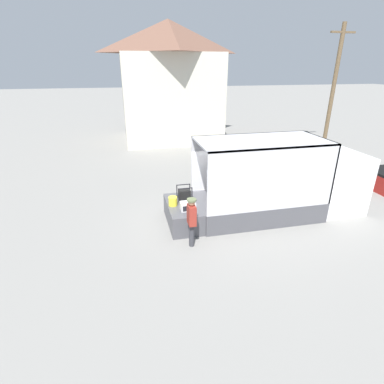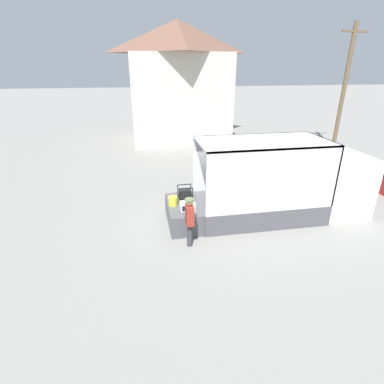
% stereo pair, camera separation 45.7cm
% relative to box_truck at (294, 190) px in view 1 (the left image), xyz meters
% --- Properties ---
extents(ground_plane, '(160.00, 160.00, 0.00)m').
position_rel_box_truck_xyz_m(ground_plane, '(-4.02, -0.00, -0.97)').
color(ground_plane, gray).
extents(box_truck, '(6.77, 2.41, 3.11)m').
position_rel_box_truck_xyz_m(box_truck, '(0.00, 0.00, 0.00)').
color(box_truck, white).
rests_on(box_truck, ground).
extents(tailgate_deck, '(1.19, 2.29, 0.81)m').
position_rel_box_truck_xyz_m(tailgate_deck, '(-4.61, -0.00, -0.57)').
color(tailgate_deck, '#4C4C51').
rests_on(tailgate_deck, ground).
extents(microwave, '(0.53, 0.41, 0.28)m').
position_rel_box_truck_xyz_m(microwave, '(-4.53, -0.51, -0.02)').
color(microwave, white).
rests_on(microwave, tailgate_deck).
extents(portable_generator, '(0.56, 0.43, 0.56)m').
position_rel_box_truck_xyz_m(portable_generator, '(-4.46, 0.42, 0.05)').
color(portable_generator, black).
rests_on(portable_generator, tailgate_deck).
extents(orange_bucket, '(0.33, 0.33, 0.34)m').
position_rel_box_truck_xyz_m(orange_bucket, '(-5.00, -0.03, 0.00)').
color(orange_bucket, yellow).
rests_on(orange_bucket, tailgate_deck).
extents(worker_person, '(0.31, 0.44, 1.73)m').
position_rel_box_truck_xyz_m(worker_person, '(-4.65, -1.62, 0.09)').
color(worker_person, '#38383D').
rests_on(worker_person, ground).
extents(house_backdrop, '(7.64, 6.81, 8.78)m').
position_rel_box_truck_xyz_m(house_backdrop, '(-2.76, 14.58, 3.50)').
color(house_backdrop, beige).
rests_on(house_backdrop, ground).
extents(utility_pole, '(1.80, 0.28, 8.25)m').
position_rel_box_truck_xyz_m(utility_pole, '(7.96, 9.24, 3.31)').
color(utility_pole, brown).
rests_on(utility_pole, ground).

